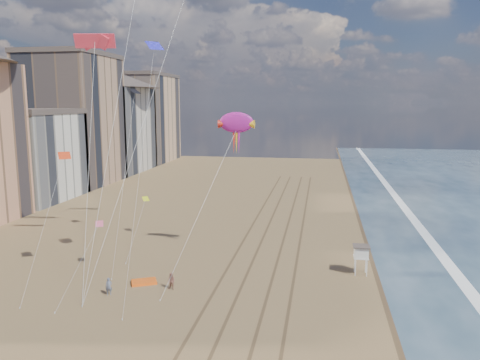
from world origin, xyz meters
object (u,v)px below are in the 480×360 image
at_px(kite_flyer_a, 109,286).
at_px(kite_flyer_b, 171,281).
at_px(grounded_kite, 144,282).
at_px(lifeguard_stand, 361,252).
at_px(show_kite, 236,123).

distance_m(kite_flyer_a, kite_flyer_b, 5.90).
relative_size(grounded_kite, kite_flyer_a, 1.47).
bearing_deg(grounded_kite, kite_flyer_b, -44.00).
xyz_separation_m(lifeguard_stand, kite_flyer_b, (-18.52, -7.45, -1.58)).
relative_size(show_kite, kite_flyer_a, 12.14).
relative_size(show_kite, kite_flyer_b, 12.18).
distance_m(show_kite, kite_flyer_a, 21.90).
height_order(grounded_kite, kite_flyer_b, kite_flyer_b).
xyz_separation_m(lifeguard_stand, grounded_kite, (-21.77, -6.41, -2.28)).
bearing_deg(kite_flyer_a, kite_flyer_b, 1.21).
height_order(kite_flyer_a, kite_flyer_b, kite_flyer_a).
distance_m(lifeguard_stand, kite_flyer_b, 20.03).
bearing_deg(grounded_kite, kite_flyer_a, -149.83).
bearing_deg(lifeguard_stand, kite_flyer_b, -158.09).
bearing_deg(grounded_kite, lifeguard_stand, -9.92).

